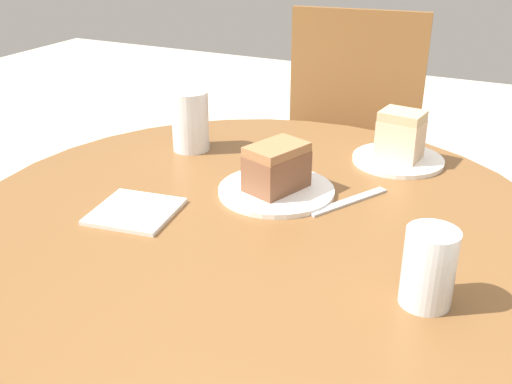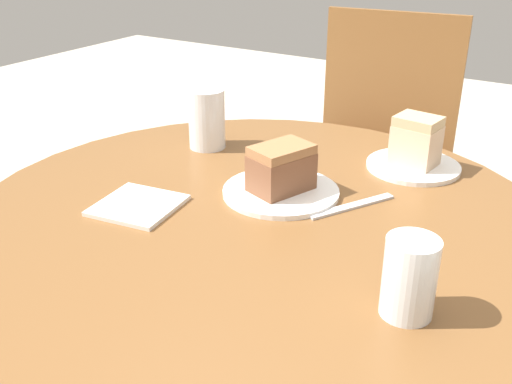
{
  "view_description": "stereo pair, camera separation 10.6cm",
  "coord_description": "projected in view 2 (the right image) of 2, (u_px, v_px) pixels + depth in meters",
  "views": [
    {
      "loc": [
        0.42,
        -0.86,
        1.2
      ],
      "look_at": [
        0.0,
        0.0,
        0.75
      ],
      "focal_mm": 42.0,
      "sensor_mm": 36.0,
      "label": 1
    },
    {
      "loc": [
        0.51,
        -0.81,
        1.2
      ],
      "look_at": [
        0.0,
        0.0,
        0.75
      ],
      "focal_mm": 42.0,
      "sensor_mm": 36.0,
      "label": 2
    }
  ],
  "objects": [
    {
      "name": "table",
      "position": [
        256.0,
        297.0,
        1.16
      ],
      "size": [
        1.06,
        1.06,
        0.71
      ],
      "color": "brown",
      "rests_on": "ground_plane"
    },
    {
      "name": "chair",
      "position": [
        376.0,
        153.0,
        1.94
      ],
      "size": [
        0.51,
        0.46,
        0.92
      ],
      "rotation": [
        0.0,
        0.0,
        0.12
      ],
      "color": "brown",
      "rests_on": "ground_plane"
    },
    {
      "name": "plate_near",
      "position": [
        281.0,
        192.0,
        1.14
      ],
      "size": [
        0.22,
        0.22,
        0.01
      ],
      "color": "white",
      "rests_on": "table"
    },
    {
      "name": "plate_far",
      "position": [
        413.0,
        166.0,
        1.26
      ],
      "size": [
        0.19,
        0.19,
        0.01
      ],
      "color": "white",
      "rests_on": "table"
    },
    {
      "name": "cake_slice_near",
      "position": [
        282.0,
        168.0,
        1.12
      ],
      "size": [
        0.11,
        0.13,
        0.09
      ],
      "rotation": [
        0.0,
        0.0,
        5.94
      ],
      "color": "brown",
      "rests_on": "plate_near"
    },
    {
      "name": "cake_slice_far",
      "position": [
        416.0,
        141.0,
        1.23
      ],
      "size": [
        0.1,
        0.08,
        0.1
      ],
      "rotation": [
        0.0,
        0.0,
        4.59
      ],
      "color": "beige",
      "rests_on": "plate_far"
    },
    {
      "name": "glass_lemonade",
      "position": [
        207.0,
        121.0,
        1.35
      ],
      "size": [
        0.08,
        0.08,
        0.13
      ],
      "color": "beige",
      "rests_on": "table"
    },
    {
      "name": "glass_water",
      "position": [
        409.0,
        282.0,
        0.79
      ],
      "size": [
        0.07,
        0.07,
        0.11
      ],
      "color": "silver",
      "rests_on": "table"
    },
    {
      "name": "napkin_stack",
      "position": [
        138.0,
        205.0,
        1.09
      ],
      "size": [
        0.16,
        0.16,
        0.01
      ],
      "rotation": [
        0.0,
        0.0,
        0.14
      ],
      "color": "silver",
      "rests_on": "table"
    },
    {
      "name": "fork",
      "position": [
        352.0,
        206.0,
        1.09
      ],
      "size": [
        0.1,
        0.17,
        0.0
      ],
      "rotation": [
        0.0,
        0.0,
        1.07
      ],
      "color": "silver",
      "rests_on": "table"
    }
  ]
}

